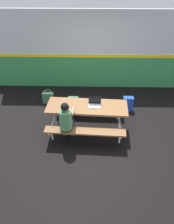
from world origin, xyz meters
TOP-DOWN VIEW (x-y plane):
  - ground_plane at (0.00, 0.00)m, footprint 10.00×10.00m
  - accent_backdrop at (0.00, 2.47)m, footprint 8.00×0.14m
  - picnic_table_main at (-0.33, 0.00)m, footprint 2.10×1.65m
  - student_nearer at (-0.81, -0.53)m, footprint 0.38×0.53m
  - laptop_silver at (-0.13, 0.03)m, footprint 0.33×0.24m
  - backpack_dark at (0.89, 0.95)m, footprint 0.30×0.22m
  - tote_bag_bright at (-1.60, 1.30)m, footprint 0.34×0.21m
  - satchel_spare at (-0.76, 0.90)m, footprint 0.30×0.22m

SIDE VIEW (x-z plane):
  - ground_plane at x=0.00m, z-range -0.02..0.00m
  - tote_bag_bright at x=-1.60m, z-range -0.02..0.41m
  - backpack_dark at x=0.89m, z-range 0.00..0.44m
  - satchel_spare at x=-0.76m, z-range 0.00..0.44m
  - picnic_table_main at x=-0.33m, z-range 0.21..0.95m
  - student_nearer at x=-0.81m, z-range 0.10..1.31m
  - laptop_silver at x=-0.13m, z-range 0.67..0.90m
  - accent_backdrop at x=0.00m, z-range -0.05..2.55m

